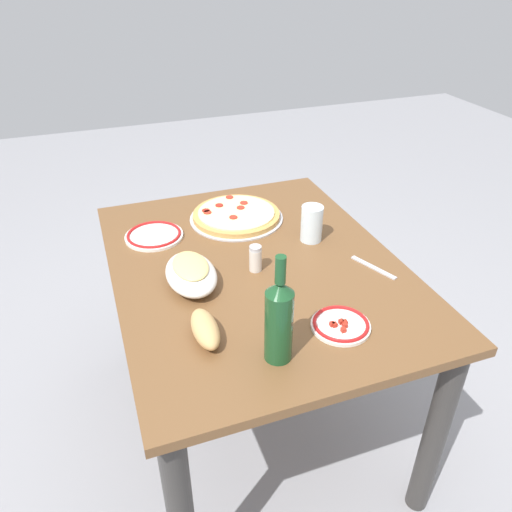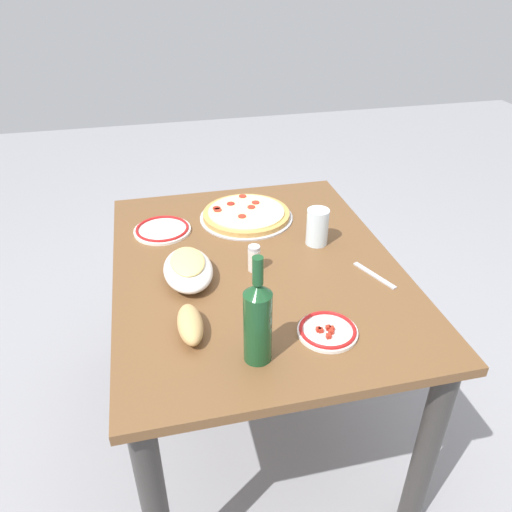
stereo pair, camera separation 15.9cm
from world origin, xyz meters
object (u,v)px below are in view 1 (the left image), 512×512
object	(u,v)px
bread_loaf	(205,329)
side_plate_near	(341,325)
wine_bottle	(279,319)
spice_shaker	(255,258)
baked_pasta_dish	(191,272)
water_glass	(312,224)
dining_table	(256,295)
pepperoni_pizza	(236,215)
side_plate_far	(154,235)

from	to	relation	value
bread_loaf	side_plate_near	bearing A→B (deg)	-103.02
wine_bottle	side_plate_near	distance (m)	0.24
bread_loaf	spice_shaker	distance (m)	0.35
baked_pasta_dish	water_glass	distance (m)	0.47
dining_table	bread_loaf	bearing A→B (deg)	139.91
water_glass	baked_pasta_dish	bearing A→B (deg)	104.71
dining_table	side_plate_near	bearing A→B (deg)	-163.69
pepperoni_pizza	spice_shaker	distance (m)	0.36
dining_table	baked_pasta_dish	bearing A→B (deg)	99.51
spice_shaker	wine_bottle	bearing A→B (deg)	168.46
pepperoni_pizza	side_plate_near	distance (m)	0.70
pepperoni_pizza	side_plate_near	bearing A→B (deg)	-173.92
dining_table	wine_bottle	bearing A→B (deg)	167.57
pepperoni_pizza	bread_loaf	bearing A→B (deg)	155.29
dining_table	side_plate_far	distance (m)	0.42
side_plate_near	side_plate_far	size ratio (longest dim) A/B	0.79
dining_table	pepperoni_pizza	distance (m)	0.35
pepperoni_pizza	baked_pasta_dish	world-z (taller)	baked_pasta_dish
wine_bottle	bread_loaf	world-z (taller)	wine_bottle
wine_bottle	spice_shaker	world-z (taller)	wine_bottle
dining_table	pepperoni_pizza	world-z (taller)	pepperoni_pizza
side_plate_near	bread_loaf	world-z (taller)	bread_loaf
pepperoni_pizza	side_plate_near	xyz separation A→B (m)	(-0.69, -0.07, -0.01)
dining_table	spice_shaker	size ratio (longest dim) A/B	13.40
dining_table	wine_bottle	size ratio (longest dim) A/B	3.92
dining_table	water_glass	xyz separation A→B (m)	(0.08, -0.23, 0.19)
dining_table	spice_shaker	distance (m)	0.17
side_plate_near	baked_pasta_dish	bearing A→B (deg)	44.56
pepperoni_pizza	baked_pasta_dish	distance (m)	0.44
dining_table	bread_loaf	xyz separation A→B (m)	(-0.29, 0.25, 0.16)
side_plate_far	baked_pasta_dish	bearing A→B (deg)	-169.55
pepperoni_pizza	bread_loaf	distance (m)	0.67
dining_table	baked_pasta_dish	distance (m)	0.28
side_plate_near	side_plate_far	distance (m)	0.76
pepperoni_pizza	wine_bottle	bearing A→B (deg)	170.17
baked_pasta_dish	spice_shaker	world-z (taller)	spice_shaker
pepperoni_pizza	side_plate_far	xyz separation A→B (m)	(-0.04, 0.32, -0.01)
water_glass	spice_shaker	xyz separation A→B (m)	(-0.11, 0.25, -0.02)
bread_loaf	side_plate_far	bearing A→B (deg)	3.55
water_glass	side_plate_near	size ratio (longest dim) A/B	0.79
side_plate_near	spice_shaker	xyz separation A→B (m)	(0.34, 0.12, 0.03)
pepperoni_pizza	baked_pasta_dish	size ratio (longest dim) A/B	1.46
bread_loaf	baked_pasta_dish	bearing A→B (deg)	-5.26
wine_bottle	spice_shaker	distance (m)	0.40
baked_pasta_dish	side_plate_far	xyz separation A→B (m)	(0.32, 0.06, -0.03)
water_glass	side_plate_far	world-z (taller)	water_glass
water_glass	side_plate_near	bearing A→B (deg)	164.76
wine_bottle	side_plate_near	size ratio (longest dim) A/B	1.84
baked_pasta_dish	bread_loaf	world-z (taller)	baked_pasta_dish
bread_loaf	spice_shaker	world-z (taller)	spice_shaker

